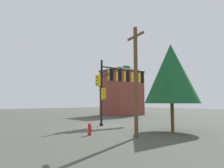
# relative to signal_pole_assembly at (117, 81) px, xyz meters

# --- Properties ---
(ground_plane) EXTENTS (120.00, 120.00, 0.00)m
(ground_plane) POSITION_rel_signal_pole_assembly_xyz_m (-1.85, 0.25, -4.45)
(ground_plane) COLOR #44473E
(signal_pole_assembly) EXTENTS (6.37, 1.35, 6.41)m
(signal_pole_assembly) POSITION_rel_signal_pole_assembly_xyz_m (0.00, 0.00, 0.00)
(signal_pole_assembly) COLOR black
(signal_pole_assembly) RESTS_ON ground_plane
(utility_pole) EXTENTS (0.54, 1.78, 7.21)m
(utility_pole) POSITION_rel_signal_pole_assembly_xyz_m (-4.28, -6.47, -0.70)
(utility_pole) COLOR brown
(utility_pole) RESTS_ON ground_plane
(fire_hydrant) EXTENTS (0.33, 0.24, 0.83)m
(fire_hydrant) POSITION_rel_signal_pole_assembly_xyz_m (-5.98, -3.74, -4.04)
(fire_hydrant) COLOR red
(fire_hydrant) RESTS_ON ground_plane
(tree_near) EXTENTS (4.27, 4.27, 6.91)m
(tree_near) POSITION_rel_signal_pole_assembly_xyz_m (-0.04, -6.40, 0.08)
(tree_near) COLOR brown
(tree_near) RESTS_ON ground_plane
(brick_building) EXTENTS (6.41, 5.49, 7.93)m
(brick_building) POSITION_rel_signal_pole_assembly_xyz_m (11.08, 10.78, -0.47)
(brick_building) COLOR brown
(brick_building) RESTS_ON ground_plane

